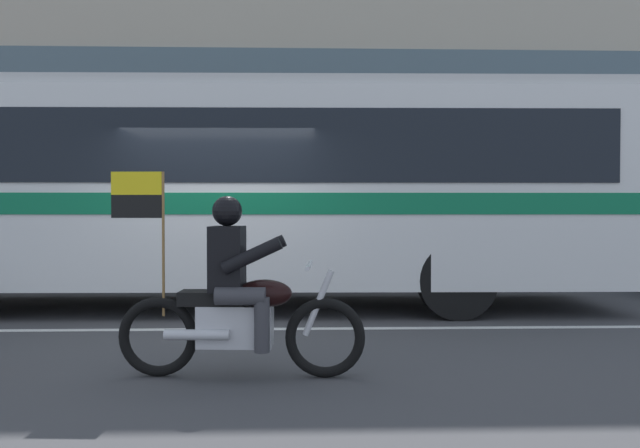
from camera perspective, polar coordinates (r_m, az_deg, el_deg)
The scene contains 7 objects.
ground_plane at distance 8.50m, azimuth -9.09°, elevation -8.55°, with size 60.00×60.00×0.00m, color #3D3D3F.
sidewalk_curb at distance 13.53m, azimuth -6.37°, elevation -4.59°, with size 28.00×3.80×0.15m, color #A39E93.
lane_center_stripe at distance 7.92m, azimuth -9.64°, elevation -9.25°, with size 26.60×0.14×0.01m, color silver.
office_building_facade at distance 16.56m, azimuth -5.77°, elevation 19.30°, with size 28.00×0.89×13.15m.
transit_bus at distance 9.58m, azimuth -8.09°, elevation 3.85°, with size 11.37×2.78×3.22m.
motorcycle_with_rider at distance 5.58m, azimuth -7.32°, elevation -6.76°, with size 2.19×0.64×1.78m.
fire_hydrant at distance 12.24m, azimuth -6.35°, elevation -3.11°, with size 0.22×0.30×0.75m.
Camera 1 is at (1.06, -8.32, 1.44)m, focal length 35.80 mm.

